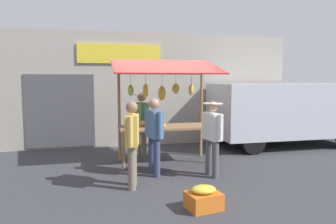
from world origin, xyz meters
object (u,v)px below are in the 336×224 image
Objects in this scene: market_stall at (164,99)px; produce_crate_near at (204,198)px; shopper_with_shopping_bag at (132,138)px; shopper_with_ponytail at (154,131)px; vendor_with_sunhat at (142,119)px; shopper_in_grey_tee at (212,133)px; parked_van at (281,109)px.

market_stall is 4.40× the size of produce_crate_near.
shopper_with_shopping_bag is (0.98, 1.69, -0.62)m from market_stall.
shopper_with_ponytail reaches higher than shopper_with_shopping_bag.
vendor_with_sunhat is 2.46m from shopper_with_shopping_bag.
market_stall is 2.04m from shopper_with_shopping_bag.
shopper_in_grey_tee is 0.35× the size of parked_van.
shopper_with_shopping_bag is 5.51m from parked_van.
vendor_with_sunhat is at bearing -0.39° from shopper_with_shopping_bag.
parked_van is (-4.27, -2.04, 0.19)m from shopper_with_ponytail.
shopper_with_ponytail is at bearing -77.74° from produce_crate_near.
parked_van is 7.74× the size of produce_crate_near.
parked_van is 5.58m from produce_crate_near.
parked_van is at bearing -48.37° from shopper_with_shopping_bag.
vendor_with_sunhat is 1.04× the size of shopper_with_shopping_bag.
produce_crate_near is at bearing -130.03° from shopper_with_shopping_bag.
shopper_with_ponytail is 2.07m from produce_crate_near.
shopper_with_ponytail is (0.01, 1.74, -0.06)m from vendor_with_sunhat.
market_stall is at bearing 17.09° from shopper_in_grey_tee.
produce_crate_near is (-0.94, 1.22, -0.75)m from shopper_with_shopping_bag.
vendor_with_sunhat is at bearing 18.79° from shopper_in_grey_tee.
shopper_with_ponytail is at bearing -26.67° from shopper_with_shopping_bag.
shopper_in_grey_tee is at bearing -67.52° from shopper_with_shopping_bag.
shopper_in_grey_tee is 2.73× the size of produce_crate_near.
shopper_with_ponytail is 1.01× the size of shopper_with_shopping_bag.
parked_van is at bearing -62.16° from shopper_in_grey_tee.
market_stall is 1.68m from shopper_in_grey_tee.
shopper_in_grey_tee is at bearing 37.33° from parked_van.
shopper_with_shopping_bag is at bearing -24.23° from vendor_with_sunhat.
parked_van is (-4.26, -0.30, 0.14)m from vendor_with_sunhat.
market_stall is at bearing -90.73° from produce_crate_near.
vendor_with_sunhat is 2.39m from shopper_in_grey_tee.
shopper_in_grey_tee is 1.84m from produce_crate_near.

